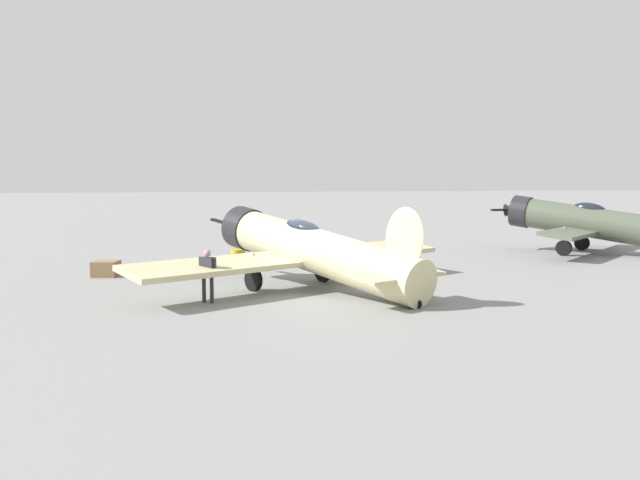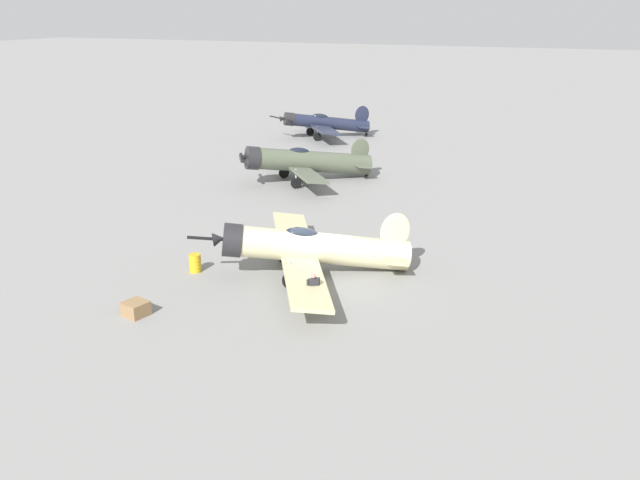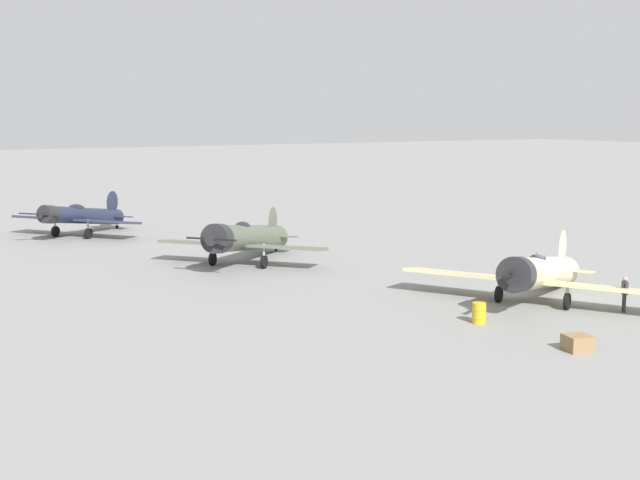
% 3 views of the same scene
% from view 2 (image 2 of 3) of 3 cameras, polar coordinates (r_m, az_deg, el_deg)
% --- Properties ---
extents(ground_plane, '(400.00, 400.00, 0.00)m').
position_cam_2_polar(ground_plane, '(34.10, 0.00, -2.86)').
color(ground_plane, gray).
extents(airplane_foreground, '(12.59, 10.10, 3.16)m').
position_cam_2_polar(airplane_foreground, '(33.54, -0.87, -0.67)').
color(airplane_foreground, beige).
rests_on(airplane_foreground, ground_plane).
extents(airplane_mid_apron, '(9.44, 9.40, 3.16)m').
position_cam_2_polar(airplane_mid_apron, '(51.56, -1.29, 6.66)').
color(airplane_mid_apron, '#4C5442').
rests_on(airplane_mid_apron, ground_plane).
extents(airplane_far_line, '(9.56, 9.47, 3.18)m').
position_cam_2_polar(airplane_far_line, '(69.38, 0.31, 9.88)').
color(airplane_far_line, '#1E2338').
rests_on(airplane_far_line, ground_plane).
extents(ground_crew_mechanic, '(0.53, 0.47, 1.69)m').
position_cam_2_polar(ground_crew_mechanic, '(29.86, -0.57, -4.05)').
color(ground_crew_mechanic, '#2D2D33').
rests_on(ground_crew_mechanic, ground_plane).
extents(equipment_crate, '(1.17, 1.19, 0.63)m').
position_cam_2_polar(equipment_crate, '(30.64, -15.32, -5.61)').
color(equipment_crate, olive).
rests_on(equipment_crate, ground_plane).
extents(fuel_drum, '(0.63, 0.63, 0.93)m').
position_cam_2_polar(fuel_drum, '(34.77, -10.51, -1.93)').
color(fuel_drum, gold).
rests_on(fuel_drum, ground_plane).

